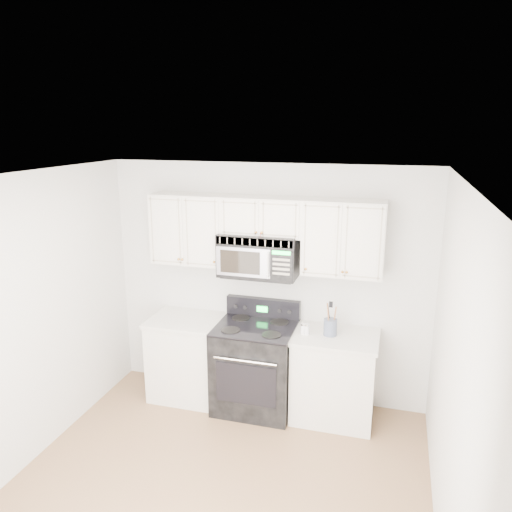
% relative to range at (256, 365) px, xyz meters
% --- Properties ---
extents(room, '(3.51, 3.51, 2.61)m').
position_rel_range_xyz_m(room, '(0.03, -1.40, 0.82)').
color(room, brown).
rests_on(room, ground).
extents(base_cabinet_left, '(0.86, 0.65, 0.92)m').
position_rel_range_xyz_m(base_cabinet_left, '(-0.77, 0.03, -0.06)').
color(base_cabinet_left, silver).
rests_on(base_cabinet_left, ground).
extents(base_cabinet_right, '(0.86, 0.65, 0.92)m').
position_rel_range_xyz_m(base_cabinet_right, '(0.83, 0.03, -0.06)').
color(base_cabinet_right, silver).
rests_on(base_cabinet_right, ground).
extents(range, '(0.82, 0.75, 1.14)m').
position_rel_range_xyz_m(range, '(0.00, 0.00, 0.00)').
color(range, black).
rests_on(range, ground).
extents(upper_cabinets, '(2.44, 0.37, 0.75)m').
position_rel_range_xyz_m(upper_cabinets, '(0.03, 0.18, 1.45)').
color(upper_cabinets, silver).
rests_on(upper_cabinets, ground).
extents(microwave, '(0.81, 0.46, 0.45)m').
position_rel_range_xyz_m(microwave, '(-0.00, 0.14, 1.19)').
color(microwave, black).
rests_on(microwave, ground).
extents(utensil_crock, '(0.14, 0.14, 0.36)m').
position_rel_range_xyz_m(utensil_crock, '(0.78, 0.02, 0.53)').
color(utensil_crock, '#4A546B').
rests_on(utensil_crock, base_cabinet_right).
extents(shaker_salt, '(0.05, 0.05, 0.11)m').
position_rel_range_xyz_m(shaker_salt, '(0.55, -0.03, 0.49)').
color(shaker_salt, silver).
rests_on(shaker_salt, base_cabinet_right).
extents(shaker_pepper, '(0.05, 0.05, 0.11)m').
position_rel_range_xyz_m(shaker_pepper, '(0.51, -0.03, 0.49)').
color(shaker_pepper, silver).
rests_on(shaker_pepper, base_cabinet_right).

